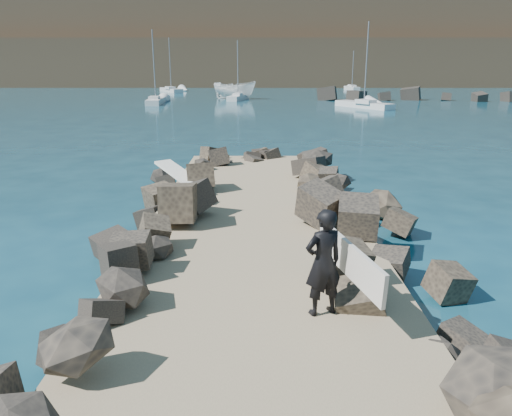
# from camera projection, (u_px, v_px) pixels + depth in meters

# --- Properties ---
(ground) EXTENTS (800.00, 800.00, 0.00)m
(ground) POSITION_uv_depth(u_px,v_px,m) (256.00, 251.00, 13.48)
(ground) COLOR #0F384C
(ground) RESTS_ON ground
(jetty) EXTENTS (6.00, 26.00, 0.60)m
(jetty) POSITION_uv_depth(u_px,v_px,m) (256.00, 270.00, 11.48)
(jetty) COLOR #8C7759
(jetty) RESTS_ON ground
(riprap_left) EXTENTS (2.60, 22.00, 1.00)m
(riprap_left) POSITION_uv_depth(u_px,v_px,m) (135.00, 254.00, 11.91)
(riprap_left) COLOR black
(riprap_left) RESTS_ON ground
(riprap_right) EXTENTS (2.60, 22.00, 1.00)m
(riprap_right) POSITION_uv_depth(u_px,v_px,m) (377.00, 254.00, 11.90)
(riprap_right) COLOR black
(riprap_right) RESTS_ON ground
(headland) EXTENTS (360.00, 140.00, 32.00)m
(headland) POSITION_uv_depth(u_px,v_px,m) (288.00, 27.00, 162.55)
(headland) COLOR #2D4919
(headland) RESTS_ON ground
(surfboard_resting) EXTENTS (2.14, 2.42, 0.09)m
(surfboard_resting) POSITION_uv_depth(u_px,v_px,m) (181.00, 178.00, 17.34)
(surfboard_resting) COLOR white
(surfboard_resting) RESTS_ON riprap_left
(boat_imported) EXTENTS (6.72, 4.32, 2.43)m
(boat_imported) POSITION_uv_depth(u_px,v_px,m) (235.00, 90.00, 69.57)
(boat_imported) COLOR white
(boat_imported) RESTS_ON ground
(surfer_with_board) EXTENTS (1.25, 2.32, 1.94)m
(surfer_with_board) POSITION_uv_depth(u_px,v_px,m) (327.00, 262.00, 8.62)
(surfer_with_board) COLOR black
(surfer_with_board) RESTS_ON jetty
(sailboat_e) EXTENTS (5.06, 7.44, 9.07)m
(sailboat_e) POSITION_uv_depth(u_px,v_px,m) (171.00, 90.00, 85.76)
(sailboat_e) COLOR silver
(sailboat_e) RESTS_ON ground
(sailboat_a) EXTENTS (2.09, 7.44, 8.84)m
(sailboat_a) POSITION_uv_depth(u_px,v_px,m) (156.00, 101.00, 61.45)
(sailboat_a) COLOR silver
(sailboat_a) RESTS_ON ground
(sailboat_d) EXTENTS (2.03, 5.91, 7.12)m
(sailboat_d) POSITION_uv_depth(u_px,v_px,m) (352.00, 88.00, 91.97)
(sailboat_d) COLOR silver
(sailboat_d) RESTS_ON ground
(sailboat_c) EXTENTS (5.67, 7.46, 9.31)m
(sailboat_c) POSITION_uv_depth(u_px,v_px,m) (364.00, 105.00, 55.88)
(sailboat_c) COLOR silver
(sailboat_c) RESTS_ON ground
(sailboat_b) EXTENTS (2.85, 6.61, 7.85)m
(sailboat_b) POSITION_uv_depth(u_px,v_px,m) (238.00, 97.00, 67.56)
(sailboat_b) COLOR silver
(sailboat_b) RESTS_ON ground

